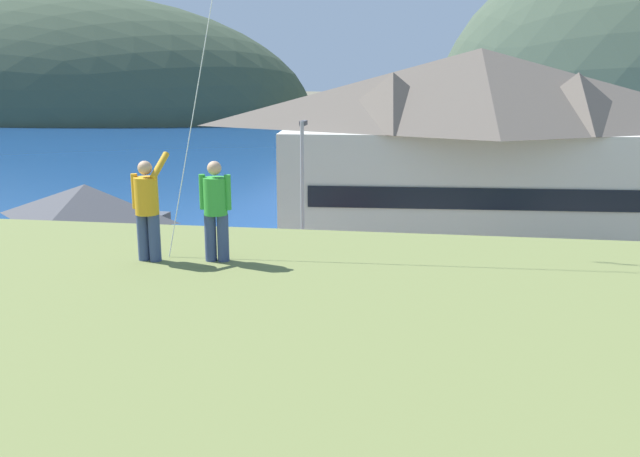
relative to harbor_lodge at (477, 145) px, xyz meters
name	(u,v)px	position (x,y,z in m)	size (l,w,h in m)	color
ground_plane	(266,423)	(-7.29, -21.18, -6.02)	(600.00, 600.00, 0.00)	#66604C
parking_lot_pad	(297,353)	(-7.29, -16.18, -5.97)	(40.00, 20.00, 0.10)	gray
bay_water	(384,160)	(-7.29, 38.82, -6.01)	(360.00, 84.00, 0.03)	navy
far_hill_west_ridge	(46,118)	(-82.25, 95.83, -6.02)	(114.98, 46.58, 51.77)	#3D4C38
harbor_lodge	(477,145)	(0.00, 0.00, 0.00)	(23.25, 12.01, 11.29)	beige
storage_shed_near_lot	(89,245)	(-17.05, -12.50, -3.20)	(6.60, 5.17, 5.45)	#474C56
wharf_dock	(352,203)	(-8.08, 10.92, -5.67)	(3.20, 10.06, 0.70)	#70604C
moored_boat_wharfside	(313,193)	(-11.41, 12.74, -5.30)	(2.11, 6.29, 2.16)	navy
moored_boat_outer_mooring	(394,207)	(-4.86, 7.93, -5.30)	(2.40, 5.79, 2.16)	navy
parked_car_corner_spot	(581,322)	(3.01, -14.13, -4.96)	(4.30, 2.26, 1.82)	slate
parked_car_mid_row_center	(321,325)	(-6.44, -15.87, -4.96)	(4.33, 2.31, 1.82)	red
parked_car_front_row_end	(126,362)	(-12.17, -19.92, -4.96)	(4.26, 2.17, 1.82)	#B28923
parked_car_back_row_right	(341,407)	(-5.00, -21.83, -4.96)	(4.27, 2.19, 1.82)	#B28923
parking_light_pole	(303,201)	(-8.04, -10.63, -1.40)	(0.24, 0.78, 7.95)	#ADADB2
person_kite_flyer	(147,207)	(-7.63, -28.05, 1.86)	(0.57, 0.64, 1.86)	#384770
person_companion	(216,208)	(-6.47, -27.90, 1.84)	(0.55, 0.40, 1.74)	#384770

